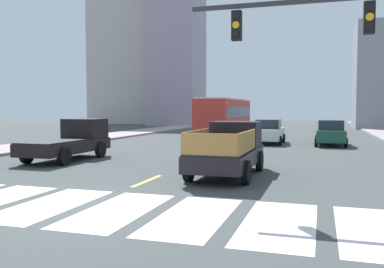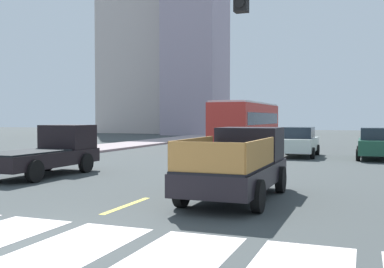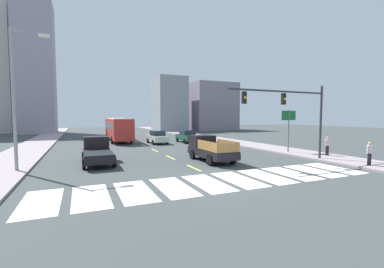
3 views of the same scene
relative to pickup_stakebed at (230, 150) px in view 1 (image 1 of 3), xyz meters
name	(u,v)px [view 1 (image 1 of 3)]	position (x,y,z in m)	size (l,w,h in m)	color
ground_plane	(83,207)	(-2.39, -6.30, -0.94)	(160.00, 160.00, 0.00)	#3C4142
sidewalk_left	(73,141)	(-14.52, 11.70, -0.86)	(3.90, 110.00, 0.15)	gray
crosswalk_stripe_4	(51,204)	(-3.35, -6.30, -0.93)	(1.54, 3.89, 0.01)	silver
crosswalk_stripe_5	(118,210)	(-1.42, -6.30, -0.93)	(1.54, 3.89, 0.01)	silver
crosswalk_stripe_6	(194,216)	(0.52, -6.30, -0.93)	(1.54, 3.89, 0.01)	silver
crosswalk_stripe_7	(279,223)	(2.45, -6.30, -0.93)	(1.54, 3.89, 0.01)	silver
crosswalk_stripe_8	(376,231)	(4.39, -6.30, -0.93)	(1.54, 3.89, 0.01)	silver
lane_dash_0	(147,181)	(-2.39, -2.30, -0.93)	(0.16, 2.40, 0.01)	yellow
lane_dash_1	(191,163)	(-2.39, 2.70, -0.93)	(0.16, 2.40, 0.01)	yellow
lane_dash_2	(217,152)	(-2.39, 7.70, -0.93)	(0.16, 2.40, 0.01)	yellow
lane_dash_3	(234,145)	(-2.39, 12.70, -0.93)	(0.16, 2.40, 0.01)	yellow
lane_dash_4	(247,140)	(-2.39, 17.70, -0.93)	(0.16, 2.40, 0.01)	yellow
lane_dash_5	(256,136)	(-2.39, 22.70, -0.93)	(0.16, 2.40, 0.01)	yellow
lane_dash_6	(263,133)	(-2.39, 27.70, -0.93)	(0.16, 2.40, 0.01)	yellow
lane_dash_7	(269,130)	(-2.39, 32.70, -0.93)	(0.16, 2.40, 0.01)	yellow
pickup_stakebed	(230,150)	(0.00, 0.00, 0.00)	(2.18, 5.20, 1.96)	black
pickup_dark	(72,141)	(-8.36, 2.27, -0.02)	(2.18, 5.20, 1.96)	black
city_bus	(225,115)	(-4.51, 19.13, 1.02)	(2.72, 10.80, 3.32)	#B82D26
sedan_near_left	(269,132)	(-0.23, 14.32, -0.08)	(2.02, 4.40, 1.72)	silver
sedan_near_right	(331,133)	(3.92, 14.08, -0.08)	(2.02, 4.40, 1.72)	#1B4935
tower_tall_centre	(177,35)	(-17.62, 44.22, 12.58)	(7.07, 7.76, 27.03)	#9D8FA0
block_mid_left	(384,76)	(10.78, 42.07, 5.60)	(7.04, 8.38, 13.07)	gray
block_low_left	(130,31)	(-28.01, 49.69, 14.65)	(11.33, 9.31, 31.18)	beige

